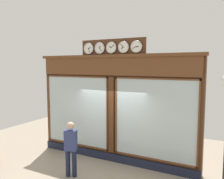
# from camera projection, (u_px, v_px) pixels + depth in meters

# --- Properties ---
(shop_facade) EXTENTS (6.06, 0.42, 4.26)m
(shop_facade) POSITION_uv_depth(u_px,v_px,m) (114.00, 107.00, 8.05)
(shop_facade) COLOR #4C2B16
(shop_facade) RESTS_ON ground_plane
(pedestrian) EXTENTS (0.42, 0.34, 1.69)m
(pedestrian) POSITION_uv_depth(u_px,v_px,m) (71.00, 147.00, 6.92)
(pedestrian) COLOR #191E38
(pedestrian) RESTS_ON ground_plane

